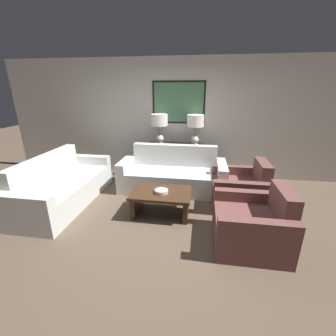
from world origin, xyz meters
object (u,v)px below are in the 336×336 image
object	(u,v)px
couch_by_side	(63,187)
armchair_near_camera	(252,225)
armchair_near_back_wall	(240,190)
table_lamp_right	(195,124)
decorative_bowl	(161,191)
coffee_table	(161,198)
table_lamp_left	(159,123)
couch_by_back_wall	(173,175)
console_table	(177,161)

from	to	relation	value
couch_by_side	armchair_near_camera	bearing A→B (deg)	-12.76
couch_by_side	armchair_near_back_wall	world-z (taller)	couch_by_side
couch_by_side	armchair_near_back_wall	distance (m)	3.20
table_lamp_right	armchair_near_back_wall	world-z (taller)	table_lamp_right
couch_by_side	armchair_near_back_wall	xyz separation A→B (m)	(3.18, 0.39, -0.01)
decorative_bowl	armchair_near_camera	distance (m)	1.42
table_lamp_right	coffee_table	world-z (taller)	table_lamp_right
table_lamp_left	coffee_table	world-z (taller)	table_lamp_left
couch_by_side	decorative_bowl	size ratio (longest dim) A/B	9.92
table_lamp_left	couch_by_back_wall	distance (m)	1.24
console_table	couch_by_side	bearing A→B (deg)	-140.82
armchair_near_camera	coffee_table	bearing A→B (deg)	157.47
decorative_bowl	armchair_near_back_wall	world-z (taller)	armchair_near_back_wall
coffee_table	armchair_near_camera	world-z (taller)	armchair_near_camera
table_lamp_right	armchair_near_back_wall	size ratio (longest dim) A/B	0.72
coffee_table	decorative_bowl	xyz separation A→B (m)	(0.01, -0.04, 0.15)
coffee_table	armchair_near_camera	bearing A→B (deg)	-22.53
couch_by_side	armchair_near_camera	world-z (taller)	couch_by_side
couch_by_back_wall	couch_by_side	bearing A→B (deg)	-155.00
console_table	armchair_near_camera	world-z (taller)	armchair_near_camera
coffee_table	decorative_bowl	bearing A→B (deg)	-70.55
couch_by_back_wall	armchair_near_camera	distance (m)	2.05
decorative_bowl	console_table	bearing A→B (deg)	88.73
table_lamp_right	couch_by_back_wall	world-z (taller)	table_lamp_right
console_table	table_lamp_left	xyz separation A→B (m)	(-0.40, 0.00, 0.87)
coffee_table	couch_by_side	bearing A→B (deg)	174.83
coffee_table	decorative_bowl	world-z (taller)	decorative_bowl
console_table	armchair_near_back_wall	size ratio (longest dim) A/B	1.40
couch_by_back_wall	armchair_near_camera	size ratio (longest dim) A/B	2.29
table_lamp_left	console_table	bearing A→B (deg)	0.00
console_table	table_lamp_left	world-z (taller)	table_lamp_left
couch_by_side	console_table	bearing A→B (deg)	39.18
console_table	armchair_near_back_wall	bearing A→B (deg)	-42.29
table_lamp_left	armchair_near_back_wall	xyz separation A→B (m)	(1.68, -1.16, -0.98)
console_table	couch_by_side	xyz separation A→B (m)	(-1.90, -1.55, -0.10)
table_lamp_left	table_lamp_right	world-z (taller)	same
table_lamp_right	armchair_near_camera	bearing A→B (deg)	-68.74
table_lamp_right	coffee_table	distance (m)	2.02
couch_by_back_wall	couch_by_side	world-z (taller)	same
console_table	decorative_bowl	bearing A→B (deg)	-91.27
console_table	couch_by_side	world-z (taller)	couch_by_side
console_table	couch_by_back_wall	world-z (taller)	couch_by_back_wall
table_lamp_right	couch_by_back_wall	xyz separation A→B (m)	(-0.40, -0.66, -0.97)
table_lamp_right	decorative_bowl	distance (m)	1.99
armchair_near_camera	decorative_bowl	bearing A→B (deg)	158.74
table_lamp_left	armchair_near_back_wall	size ratio (longest dim) A/B	0.72
decorative_bowl	armchair_near_camera	bearing A→B (deg)	-21.26
decorative_bowl	armchair_near_camera	size ratio (longest dim) A/B	0.23
console_table	decorative_bowl	size ratio (longest dim) A/B	6.07
table_lamp_left	couch_by_back_wall	world-z (taller)	table_lamp_left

